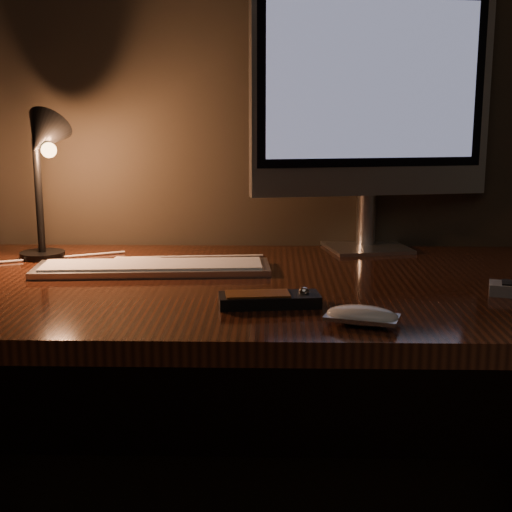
{
  "coord_description": "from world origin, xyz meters",
  "views": [
    {
      "loc": [
        0.06,
        0.49,
        1.08
      ],
      "look_at": [
        0.03,
        1.73,
        0.83
      ],
      "focal_mm": 50.0,
      "sensor_mm": 36.0,
      "label": 1
    }
  ],
  "objects_px": {
    "keyboard": "(153,267)",
    "media_remote": "(269,299)",
    "mouse": "(362,318)",
    "desk_lamp": "(42,158)",
    "monitor": "(372,99)",
    "desk": "(242,333)"
  },
  "relations": [
    {
      "from": "desk_lamp",
      "to": "monitor",
      "type": "bearing_deg",
      "value": 4.92
    },
    {
      "from": "keyboard",
      "to": "desk_lamp",
      "type": "xyz_separation_m",
      "value": [
        -0.25,
        0.1,
        0.22
      ]
    },
    {
      "from": "mouse",
      "to": "media_remote",
      "type": "distance_m",
      "value": 0.18
    },
    {
      "from": "desk",
      "to": "monitor",
      "type": "bearing_deg",
      "value": 41.37
    },
    {
      "from": "desk_lamp",
      "to": "mouse",
      "type": "bearing_deg",
      "value": -42.6
    },
    {
      "from": "mouse",
      "to": "desk_lamp",
      "type": "distance_m",
      "value": 0.82
    },
    {
      "from": "monitor",
      "to": "media_remote",
      "type": "distance_m",
      "value": 0.66
    },
    {
      "from": "keyboard",
      "to": "desk_lamp",
      "type": "bearing_deg",
      "value": 153.29
    },
    {
      "from": "monitor",
      "to": "keyboard",
      "type": "relative_size",
      "value": 1.24
    },
    {
      "from": "mouse",
      "to": "media_remote",
      "type": "bearing_deg",
      "value": 160.99
    },
    {
      "from": "desk",
      "to": "mouse",
      "type": "xyz_separation_m",
      "value": [
        0.2,
        -0.36,
        0.14
      ]
    },
    {
      "from": "keyboard",
      "to": "desk_lamp",
      "type": "height_order",
      "value": "desk_lamp"
    },
    {
      "from": "monitor",
      "to": "desk_lamp",
      "type": "relative_size",
      "value": 1.78
    },
    {
      "from": "keyboard",
      "to": "mouse",
      "type": "xyz_separation_m",
      "value": [
        0.39,
        -0.37,
        0.0
      ]
    },
    {
      "from": "keyboard",
      "to": "mouse",
      "type": "relative_size",
      "value": 4.28
    },
    {
      "from": "mouse",
      "to": "media_remote",
      "type": "xyz_separation_m",
      "value": [
        -0.15,
        0.11,
        0.0
      ]
    },
    {
      "from": "monitor",
      "to": "desk_lamp",
      "type": "xyz_separation_m",
      "value": [
        -0.73,
        -0.15,
        -0.13
      ]
    },
    {
      "from": "mouse",
      "to": "desk_lamp",
      "type": "height_order",
      "value": "desk_lamp"
    },
    {
      "from": "keyboard",
      "to": "monitor",
      "type": "bearing_deg",
      "value": 23.09
    },
    {
      "from": "desk",
      "to": "desk_lamp",
      "type": "relative_size",
      "value": 4.72
    },
    {
      "from": "media_remote",
      "to": "desk_lamp",
      "type": "height_order",
      "value": "desk_lamp"
    },
    {
      "from": "keyboard",
      "to": "media_remote",
      "type": "relative_size",
      "value": 2.72
    }
  ]
}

